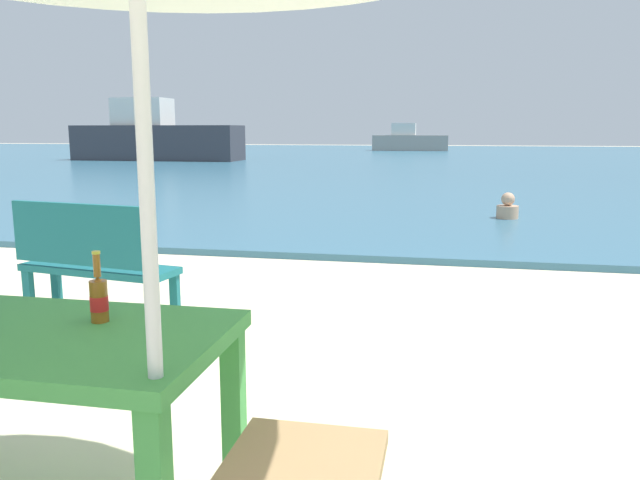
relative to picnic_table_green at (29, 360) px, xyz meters
The scene contains 7 objects.
sea_water 29.90m from the picnic_table_green, 88.17° to the left, with size 120.00×50.00×0.08m, color #386B84.
picnic_table_green is the anchor object (origin of this frame).
beer_bottle_amber 0.32m from the picnic_table_green, 35.74° to the left, with size 0.07×0.07×0.26m.
bench_teal_center 2.38m from the picnic_table_green, 116.38° to the left, with size 1.24×0.54×0.95m.
swimmer_person 8.63m from the picnic_table_green, 73.76° to the left, with size 0.34×0.34×0.41m.
boat_sailboat 41.08m from the picnic_table_green, 91.48° to the left, with size 5.03×1.37×1.83m.
boat_barge 27.72m from the picnic_table_green, 115.08° to the left, with size 7.73×2.11×2.81m.
Camera 1 is at (0.48, -1.74, 1.46)m, focal length 34.90 mm.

